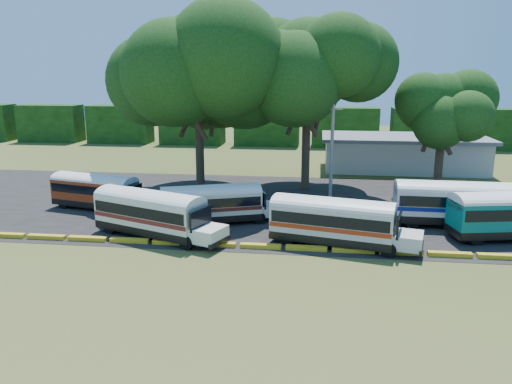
# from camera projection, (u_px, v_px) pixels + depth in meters

# --- Properties ---
(ground) EXTENTS (160.00, 160.00, 0.00)m
(ground) POSITION_uv_depth(u_px,v_px,m) (190.00, 251.00, 32.45)
(ground) COLOR #304617
(ground) RESTS_ON ground
(asphalt_strip) EXTENTS (64.00, 24.00, 0.02)m
(asphalt_strip) POSITION_uv_depth(u_px,v_px,m) (236.00, 204.00, 43.90)
(asphalt_strip) COLOR black
(asphalt_strip) RESTS_ON ground
(curb) EXTENTS (53.70, 0.45, 0.30)m
(curb) POSITION_uv_depth(u_px,v_px,m) (194.00, 243.00, 33.38)
(curb) COLOR gold
(curb) RESTS_ON ground
(terminal_building) EXTENTS (19.00, 9.00, 4.00)m
(terminal_building) POSITION_uv_depth(u_px,v_px,m) (403.00, 153.00, 58.69)
(terminal_building) COLOR beige
(terminal_building) RESTS_ON ground
(treeline_backdrop) EXTENTS (130.00, 4.00, 6.00)m
(treeline_backdrop) POSITION_uv_depth(u_px,v_px,m) (267.00, 126.00, 78.02)
(treeline_backdrop) COLOR black
(treeline_backdrop) RESTS_ON ground
(bus_red) EXTENTS (9.36, 4.36, 2.99)m
(bus_red) POSITION_uv_depth(u_px,v_px,m) (97.00, 189.00, 41.88)
(bus_red) COLOR black
(bus_red) RESTS_ON ground
(bus_cream_west) EXTENTS (10.24, 6.02, 3.30)m
(bus_cream_west) POSITION_uv_depth(u_px,v_px,m) (152.00, 211.00, 34.82)
(bus_cream_west) COLOR black
(bus_cream_west) RESTS_ON ground
(bus_cream_east) EXTENTS (9.39, 5.31, 3.02)m
(bus_cream_east) POSITION_uv_depth(u_px,v_px,m) (214.00, 202.00, 37.91)
(bus_cream_east) COLOR black
(bus_cream_east) RESTS_ON ground
(bus_white_red) EXTENTS (10.17, 4.64, 3.25)m
(bus_white_red) POSITION_uv_depth(u_px,v_px,m) (336.00, 219.00, 32.99)
(bus_white_red) COLOR black
(bus_white_red) RESTS_ON ground
(bus_white_blue) EXTENTS (10.47, 2.85, 3.42)m
(bus_white_blue) POSITION_uv_depth(u_px,v_px,m) (456.00, 201.00, 37.21)
(bus_white_blue) COLOR black
(bus_white_blue) RESTS_ON ground
(tree_west) EXTENTS (13.22, 13.22, 16.52)m
(tree_west) POSITION_uv_depth(u_px,v_px,m) (197.00, 68.00, 45.57)
(tree_west) COLOR #3E2F1F
(tree_west) RESTS_ON ground
(tree_center) EXTENTS (12.07, 12.07, 16.27)m
(tree_center) POSITION_uv_depth(u_px,v_px,m) (308.00, 66.00, 46.89)
(tree_center) COLOR #3E2F1F
(tree_center) RESTS_ON ground
(tree_east) EXTENTS (7.40, 7.40, 11.25)m
(tree_east) POSITION_uv_depth(u_px,v_px,m) (444.00, 103.00, 46.96)
(tree_east) COLOR #3E2F1F
(tree_east) RESTS_ON ground
(utility_pole) EXTENTS (1.60, 0.30, 8.66)m
(utility_pole) POSITION_uv_depth(u_px,v_px,m) (332.00, 153.00, 43.42)
(utility_pole) COLOR gray
(utility_pole) RESTS_ON ground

